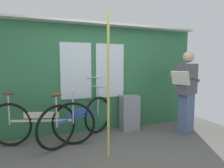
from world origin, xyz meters
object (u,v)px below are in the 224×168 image
bicycle_leaning_behind (79,119)px  handrail_pole (108,85)px  trash_bin_by_wall (129,112)px  passenger_reading_newspaper (187,91)px  bicycle_near_door (41,123)px

bicycle_leaning_behind → handrail_pole: 1.05m
trash_bin_by_wall → passenger_reading_newspaper: bearing=-29.9°
passenger_reading_newspaper → trash_bin_by_wall: size_ratio=2.22×
bicycle_leaning_behind → passenger_reading_newspaper: bearing=-41.2°
passenger_reading_newspaper → handrail_pole: handrail_pole is taller
bicycle_near_door → passenger_reading_newspaper: bearing=8.8°
bicycle_near_door → passenger_reading_newspaper: passenger_reading_newspaper is taller
bicycle_leaning_behind → handrail_pole: bearing=-99.6°
bicycle_near_door → passenger_reading_newspaper: (2.70, -0.33, 0.46)m
bicycle_leaning_behind → passenger_reading_newspaper: passenger_reading_newspaper is taller
bicycle_leaning_behind → handrail_pole: size_ratio=0.68×
handrail_pole → trash_bin_by_wall: bearing=51.2°
passenger_reading_newspaper → trash_bin_by_wall: bearing=-51.3°
bicycle_near_door → bicycle_leaning_behind: (0.64, 0.01, -0.00)m
handrail_pole → bicycle_near_door: bearing=141.9°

